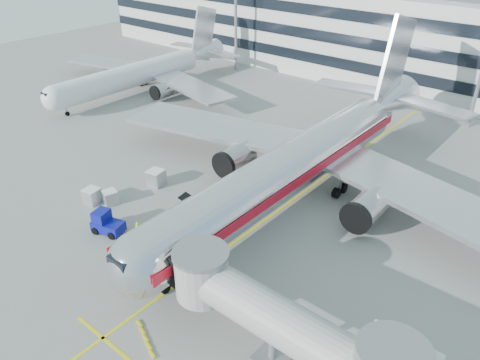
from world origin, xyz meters
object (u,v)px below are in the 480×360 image
Objects in this scene: belt_loader at (198,215)px; cargo_container_front at (110,197)px; baggage_tug at (106,223)px; main_jet at (305,158)px; ramp_worker at (138,232)px; cargo_container_left at (92,196)px; cargo_container_right at (156,178)px.

belt_loader is 3.13× the size of cargo_container_front.
belt_loader reaches higher than baggage_tug.
belt_loader reaches higher than cargo_container_front.
main_jet is 26.27× the size of ramp_worker.
ramp_worker is at bearing -110.12° from belt_loader.
main_jet is 9.52× the size of belt_loader.
baggage_tug is 5.80m from cargo_container_left.
baggage_tug is at bearing -70.68° from cargo_container_right.
ramp_worker is (7.22, -2.22, 0.23)m from cargo_container_front.
cargo_container_left reaches higher than cargo_container_front.
belt_loader reaches higher than cargo_container_left.
baggage_tug is 1.68× the size of ramp_worker.
belt_loader is at bearing -13.91° from cargo_container_right.
ramp_worker is at bearing -50.23° from cargo_container_right.
ramp_worker is (-2.09, -5.70, 0.26)m from belt_loader.
cargo_container_left is at bearing -145.05° from cargo_container_front.
belt_loader is 8.71m from baggage_tug.
ramp_worker is (3.41, 1.04, 0.02)m from baggage_tug.
baggage_tug is at bearing 167.37° from ramp_worker.
ramp_worker is at bearing 16.97° from baggage_tug.
main_jet is 29.44× the size of cargo_container_left.
main_jet is 29.75× the size of cargo_container_front.
belt_loader is 3.09× the size of cargo_container_left.
main_jet is 12.48m from belt_loader.
main_jet is 22.39m from cargo_container_left.
belt_loader is 1.64× the size of baggage_tug.
main_jet is at bearing 45.46° from cargo_container_front.
cargo_container_left is 1.01× the size of cargo_container_front.
ramp_worker is (6.52, -7.84, 0.09)m from cargo_container_right.
belt_loader is 11.81m from cargo_container_left.
baggage_tug is (-10.39, -17.68, -3.28)m from main_jet.
belt_loader is at bearing -114.08° from main_jet.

